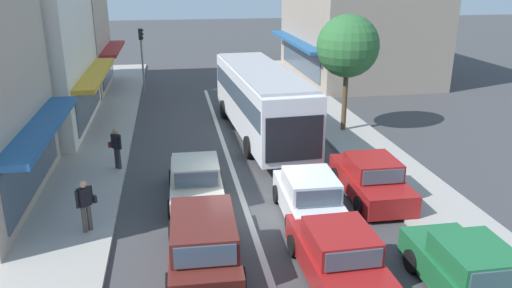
{
  "coord_description": "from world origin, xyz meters",
  "views": [
    {
      "loc": [
        -2.23,
        -14.7,
        7.54
      ],
      "look_at": [
        0.88,
        3.28,
        1.2
      ],
      "focal_mm": 35.0,
      "sensor_mm": 36.0,
      "label": 1
    }
  ],
  "objects": [
    {
      "name": "shopfront_far_end",
      "position": [
        -10.18,
        19.49,
        4.0
      ],
      "size": [
        8.71,
        7.4,
        8.02
      ],
      "color": "#B2A38E",
      "rests_on": "ground"
    },
    {
      "name": "shopfront_mid_block",
      "position": [
        -10.18,
        10.93,
        3.64
      ],
      "size": [
        8.65,
        9.15,
        7.29
      ],
      "color": "silver",
      "rests_on": "ground"
    },
    {
      "name": "sedan_behind_bus_mid",
      "position": [
        1.73,
        -4.16,
        0.66
      ],
      "size": [
        1.94,
        4.22,
        1.47
      ],
      "color": "maroon",
      "rests_on": "ground"
    },
    {
      "name": "sidewalk_left",
      "position": [
        -6.8,
        6.0,
        0.07
      ],
      "size": [
        5.2,
        44.0,
        0.14
      ],
      "primitive_type": "cube",
      "color": "#A39E96",
      "rests_on": "ground"
    },
    {
      "name": "pedestrian_browsing_midblock",
      "position": [
        -4.49,
        4.35,
        1.07
      ],
      "size": [
        0.55,
        0.55,
        1.63
      ],
      "color": "#333338",
      "rests_on": "sidewalk_left"
    },
    {
      "name": "sedan_queue_gap_filler",
      "position": [
        -1.58,
        1.23,
        0.66
      ],
      "size": [
        1.97,
        4.24,
        1.47
      ],
      "color": "#B7B29E",
      "rests_on": "ground"
    },
    {
      "name": "traffic_light_downstreet",
      "position": [
        -3.92,
        17.36,
        2.85
      ],
      "size": [
        0.33,
        0.24,
        4.2
      ],
      "color": "gray",
      "rests_on": "ground"
    },
    {
      "name": "ground_plane",
      "position": [
        0.0,
        0.0,
        0.0
      ],
      "size": [
        140.0,
        140.0,
        0.0
      ],
      "primitive_type": "plane",
      "color": "#3F3F42"
    },
    {
      "name": "building_right_far",
      "position": [
        11.48,
        21.11,
        4.61
      ],
      "size": [
        9.47,
        13.09,
        9.24
      ],
      "color": "gray",
      "rests_on": "ground"
    },
    {
      "name": "wagon_queue_far_back",
      "position": [
        -1.62,
        -2.96,
        0.75
      ],
      "size": [
        2.05,
        4.55,
        1.58
      ],
      "color": "#561E19",
      "rests_on": "ground"
    },
    {
      "name": "pedestrian_with_handbag_near",
      "position": [
        -4.93,
        -0.69,
        1.07
      ],
      "size": [
        0.56,
        0.55,
        1.63
      ],
      "color": "#4C4742",
      "rests_on": "sidewalk_left"
    },
    {
      "name": "hatchback_behind_bus_near",
      "position": [
        1.9,
        -0.7,
        0.71
      ],
      "size": [
        1.91,
        3.75,
        1.54
      ],
      "color": "silver",
      "rests_on": "ground"
    },
    {
      "name": "kerb_right",
      "position": [
        6.2,
        6.0,
        0.06
      ],
      "size": [
        2.8,
        44.0,
        0.12
      ],
      "primitive_type": "cube",
      "color": "#A39E96",
      "rests_on": "ground"
    },
    {
      "name": "parked_sedan_kerb_second",
      "position": [
        4.47,
        0.42,
        0.66
      ],
      "size": [
        1.95,
        4.23,
        1.47
      ],
      "color": "maroon",
      "rests_on": "ground"
    },
    {
      "name": "lane_centre_line",
      "position": [
        0.0,
        4.0,
        0.0
      ],
      "size": [
        0.2,
        28.0,
        0.01
      ],
      "primitive_type": "cube",
      "color": "silver",
      "rests_on": "ground"
    },
    {
      "name": "city_bus",
      "position": [
        1.93,
        7.99,
        1.88
      ],
      "size": [
        3.16,
        10.98,
        3.23
      ],
      "color": "silver",
      "rests_on": "ground"
    },
    {
      "name": "parked_sedan_kerb_front",
      "position": [
        4.6,
        -5.47,
        0.66
      ],
      "size": [
        1.93,
        4.21,
        1.47
      ],
      "color": "#1E6638",
      "rests_on": "ground"
    },
    {
      "name": "street_tree_right",
      "position": [
        6.04,
        7.78,
        4.2
      ],
      "size": [
        2.95,
        2.95,
        5.69
      ],
      "color": "brown",
      "rests_on": "ground"
    }
  ]
}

